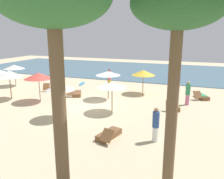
# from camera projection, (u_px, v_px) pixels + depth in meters

# --- Properties ---
(ground_plane) EXTENTS (60.00, 60.00, 0.00)m
(ground_plane) POSITION_uv_depth(u_px,v_px,m) (88.00, 106.00, 16.61)
(ground_plane) COLOR beige
(ocean_water) EXTENTS (48.00, 16.00, 0.06)m
(ocean_water) POSITION_uv_depth(u_px,v_px,m) (143.00, 70.00, 32.06)
(ocean_water) COLOR #476B7F
(ocean_water) RESTS_ON ground_plane
(umbrella_1) EXTENTS (1.99, 1.99, 2.09)m
(umbrella_1) POSITION_uv_depth(u_px,v_px,m) (14.00, 67.00, 22.39)
(umbrella_1) COLOR brown
(umbrella_1) RESTS_ON ground_plane
(umbrella_2) EXTENTS (1.99, 1.99, 2.04)m
(umbrella_2) POSITION_uv_depth(u_px,v_px,m) (143.00, 73.00, 19.51)
(umbrella_2) COLOR olive
(umbrella_2) RESTS_ON ground_plane
(umbrella_3) EXTENTS (1.73, 1.73, 2.14)m
(umbrella_3) POSITION_uv_depth(u_px,v_px,m) (60.00, 87.00, 13.69)
(umbrella_3) COLOR olive
(umbrella_3) RESTS_ON ground_plane
(umbrella_4) EXTENTS (1.91, 1.91, 2.20)m
(umbrella_4) POSITION_uv_depth(u_px,v_px,m) (108.00, 73.00, 17.86)
(umbrella_4) COLOR brown
(umbrella_4) RESTS_ON ground_plane
(umbrella_5) EXTENTS (2.04, 2.04, 2.26)m
(umbrella_5) POSITION_uv_depth(u_px,v_px,m) (9.00, 74.00, 17.80)
(umbrella_5) COLOR brown
(umbrella_5) RESTS_ON ground_plane
(umbrella_6) EXTENTS (1.93, 1.93, 2.01)m
(umbrella_6) POSITION_uv_depth(u_px,v_px,m) (112.00, 85.00, 14.89)
(umbrella_6) COLOR brown
(umbrella_6) RESTS_ON ground_plane
(umbrella_7) EXTENTS (2.12, 2.12, 2.21)m
(umbrella_7) POSITION_uv_depth(u_px,v_px,m) (38.00, 76.00, 17.21)
(umbrella_7) COLOR brown
(umbrella_7) RESTS_ON ground_plane
(lounger_0) EXTENTS (1.29, 1.79, 0.66)m
(lounger_0) POSITION_uv_depth(u_px,v_px,m) (77.00, 94.00, 19.25)
(lounger_0) COLOR brown
(lounger_0) RESTS_ON ground_plane
(lounger_1) EXTENTS (0.99, 1.76, 0.71)m
(lounger_1) POSITION_uv_depth(u_px,v_px,m) (173.00, 106.00, 15.85)
(lounger_1) COLOR brown
(lounger_1) RESTS_ON ground_plane
(lounger_2) EXTENTS (0.98, 1.79, 0.67)m
(lounger_2) POSITION_uv_depth(u_px,v_px,m) (109.00, 135.00, 11.44)
(lounger_2) COLOR brown
(lounger_2) RESTS_ON ground_plane
(lounger_3) EXTENTS (1.12, 1.75, 0.73)m
(lounger_3) POSITION_uv_depth(u_px,v_px,m) (52.00, 88.00, 21.01)
(lounger_3) COLOR brown
(lounger_3) RESTS_ON ground_plane
(lounger_5) EXTENTS (1.30, 1.77, 0.69)m
(lounger_5) POSITION_uv_depth(u_px,v_px,m) (201.00, 96.00, 18.36)
(lounger_5) COLOR brown
(lounger_5) RESTS_ON ground_plane
(person_1) EXTENTS (0.49, 0.49, 1.84)m
(person_1) POSITION_uv_depth(u_px,v_px,m) (109.00, 79.00, 21.68)
(person_1) COLOR yellow
(person_1) RESTS_ON ground_plane
(person_3) EXTENTS (0.43, 0.43, 1.76)m
(person_3) POSITION_uv_depth(u_px,v_px,m) (188.00, 93.00, 16.57)
(person_3) COLOR #D17299
(person_3) RESTS_ON ground_plane
(person_5) EXTENTS (0.40, 0.40, 1.70)m
(person_5) POSITION_uv_depth(u_px,v_px,m) (156.00, 125.00, 10.91)
(person_5) COLOR white
(person_5) RESTS_ON ground_plane
(palm_0) EXTENTS (3.03, 3.03, 6.82)m
(palm_0) POSITION_uv_depth(u_px,v_px,m) (53.00, 2.00, 5.76)
(palm_0) COLOR brown
(palm_0) RESTS_ON ground_plane
(palm_1) EXTENTS (2.62, 2.62, 6.57)m
(palm_1) POSITION_uv_depth(u_px,v_px,m) (178.00, 11.00, 6.19)
(palm_1) COLOR brown
(palm_1) RESTS_ON ground_plane
(surfboard) EXTENTS (0.85, 1.87, 0.07)m
(surfboard) POSITION_uv_depth(u_px,v_px,m) (82.00, 84.00, 23.67)
(surfboard) COLOR #338CCC
(surfboard) RESTS_ON ground_plane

